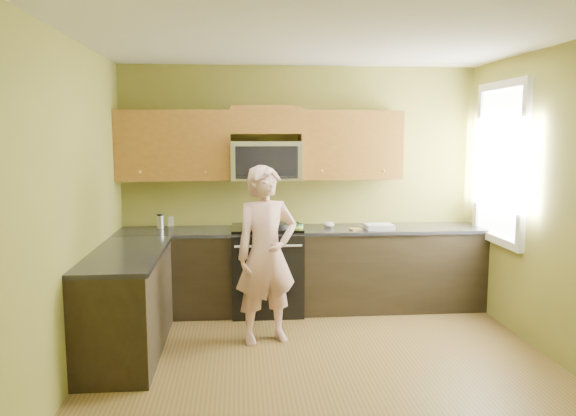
{
  "coord_description": "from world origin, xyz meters",
  "views": [
    {
      "loc": [
        -0.7,
        -4.36,
        1.96
      ],
      "look_at": [
        -0.2,
        1.3,
        1.2
      ],
      "focal_mm": 35.13,
      "sensor_mm": 36.0,
      "label": 1
    }
  ],
  "objects": [
    {
      "name": "wall_back",
      "position": [
        0.0,
        2.0,
        1.35
      ],
      "size": [
        4.0,
        0.0,
        4.0
      ],
      "primitive_type": "plane",
      "rotation": [
        1.57,
        0.0,
        0.0
      ],
      "color": "olive",
      "rests_on": "ground"
    },
    {
      "name": "ceiling",
      "position": [
        0.0,
        0.0,
        2.7
      ],
      "size": [
        4.0,
        4.0,
        0.0
      ],
      "primitive_type": "plane",
      "rotation": [
        3.14,
        0.0,
        0.0
      ],
      "color": "white",
      "rests_on": "ground"
    },
    {
      "name": "travel_mug",
      "position": [
        -1.56,
        1.84,
        0.92
      ],
      "size": [
        0.08,
        0.08,
        0.16
      ],
      "primitive_type": null,
      "rotation": [
        0.0,
        0.0,
        0.1
      ],
      "color": "silver",
      "rests_on": "countertop_back"
    },
    {
      "name": "napkin_b",
      "position": [
        0.29,
        1.73,
        0.95
      ],
      "size": [
        0.12,
        0.13,
        0.07
      ],
      "primitive_type": "ellipsoid",
      "rotation": [
        0.0,
        0.0,
        0.01
      ],
      "color": "silver",
      "rests_on": "countertop_back"
    },
    {
      "name": "upper_cab_left",
      "position": [
        -1.39,
        1.83,
        1.45
      ],
      "size": [
        1.22,
        0.33,
        0.75
      ],
      "primitive_type": null,
      "color": "brown",
      "rests_on": "wall_back"
    },
    {
      "name": "cabinet_left_run",
      "position": [
        -1.7,
        0.6,
        0.44
      ],
      "size": [
        0.6,
        1.6,
        0.88
      ],
      "primitive_type": "cube",
      "color": "black",
      "rests_on": "floor"
    },
    {
      "name": "upper_cab_over_mw",
      "position": [
        -0.4,
        1.83,
        2.1
      ],
      "size": [
        0.76,
        0.33,
        0.3
      ],
      "primitive_type": "cube",
      "color": "brown",
      "rests_on": "wall_back"
    },
    {
      "name": "dish_towel",
      "position": [
        0.83,
        1.6,
        0.95
      ],
      "size": [
        0.31,
        0.25,
        0.05
      ],
      "primitive_type": "cube",
      "rotation": [
        0.0,
        0.0,
        0.03
      ],
      "color": "silver",
      "rests_on": "countertop_back"
    },
    {
      "name": "countertop_back",
      "position": [
        0.0,
        1.69,
        0.9
      ],
      "size": [
        4.0,
        0.62,
        0.04
      ],
      "primitive_type": "cube",
      "color": "black",
      "rests_on": "cabinet_back_run"
    },
    {
      "name": "toast_slice",
      "position": [
        0.56,
        1.55,
        0.93
      ],
      "size": [
        0.13,
        0.13,
        0.01
      ],
      "primitive_type": "cube",
      "rotation": [
        0.0,
        0.0,
        0.23
      ],
      "color": "#B27F47",
      "rests_on": "countertop_back"
    },
    {
      "name": "microwave",
      "position": [
        -0.4,
        1.8,
        1.45
      ],
      "size": [
        0.76,
        0.4,
        0.42
      ],
      "primitive_type": null,
      "color": "silver",
      "rests_on": "wall_back"
    },
    {
      "name": "wall_front",
      "position": [
        0.0,
        -2.0,
        1.35
      ],
      "size": [
        4.0,
        0.0,
        4.0
      ],
      "primitive_type": "plane",
      "rotation": [
        -1.57,
        0.0,
        0.0
      ],
      "color": "olive",
      "rests_on": "ground"
    },
    {
      "name": "window",
      "position": [
        1.98,
        1.2,
        1.65
      ],
      "size": [
        0.06,
        1.06,
        1.66
      ],
      "primitive_type": null,
      "color": "white",
      "rests_on": "wall_right"
    },
    {
      "name": "stove",
      "position": [
        -0.4,
        1.68,
        0.47
      ],
      "size": [
        0.76,
        0.65,
        0.95
      ],
      "primitive_type": null,
      "color": "black",
      "rests_on": "floor"
    },
    {
      "name": "floor",
      "position": [
        0.0,
        0.0,
        0.0
      ],
      "size": [
        4.0,
        4.0,
        0.0
      ],
      "primitive_type": "plane",
      "color": "brown",
      "rests_on": "ground"
    },
    {
      "name": "napkin_a",
      "position": [
        -0.26,
        1.51,
        0.95
      ],
      "size": [
        0.14,
        0.14,
        0.06
      ],
      "primitive_type": "ellipsoid",
      "rotation": [
        0.0,
        0.0,
        -0.25
      ],
      "color": "silver",
      "rests_on": "countertop_back"
    },
    {
      "name": "glass_a",
      "position": [
        -1.45,
        1.88,
        0.98
      ],
      "size": [
        0.08,
        0.08,
        0.12
      ],
      "primitive_type": "cylinder",
      "rotation": [
        0.0,
        0.0,
        0.24
      ],
      "color": "silver",
      "rests_on": "countertop_back"
    },
    {
      "name": "upper_cab_right",
      "position": [
        0.54,
        1.83,
        1.45
      ],
      "size": [
        1.12,
        0.33,
        0.75
      ],
      "primitive_type": null,
      "color": "brown",
      "rests_on": "wall_back"
    },
    {
      "name": "wall_left",
      "position": [
        -2.0,
        0.0,
        1.35
      ],
      "size": [
        0.0,
        4.0,
        4.0
      ],
      "primitive_type": "plane",
      "rotation": [
        1.57,
        0.0,
        1.57
      ],
      "color": "olive",
      "rests_on": "ground"
    },
    {
      "name": "woman",
      "position": [
        -0.45,
        0.78,
        0.83
      ],
      "size": [
        0.71,
        0.58,
        1.66
      ],
      "primitive_type": "imported",
      "rotation": [
        0.0,
        0.0,
        0.34
      ],
      "color": "#D4776A",
      "rests_on": "floor"
    },
    {
      "name": "frying_pan",
      "position": [
        -0.3,
        1.53,
        0.95
      ],
      "size": [
        0.44,
        0.55,
        0.06
      ],
      "primitive_type": null,
      "rotation": [
        0.0,
        0.0,
        -0.38
      ],
      "color": "black",
      "rests_on": "stove"
    },
    {
      "name": "butter_tub",
      "position": [
        -0.08,
        1.56,
        0.92
      ],
      "size": [
        0.16,
        0.16,
        0.09
      ],
      "primitive_type": null,
      "rotation": [
        0.0,
        0.0,
        -0.34
      ],
      "color": "#CFDF3A",
      "rests_on": "countertop_back"
    },
    {
      "name": "wall_right",
      "position": [
        2.0,
        0.0,
        1.35
      ],
      "size": [
        0.0,
        4.0,
        4.0
      ],
      "primitive_type": "plane",
      "rotation": [
        1.57,
        0.0,
        -1.57
      ],
      "color": "olive",
      "rests_on": "ground"
    },
    {
      "name": "countertop_left",
      "position": [
        -1.69,
        0.6,
        0.9
      ],
      "size": [
        0.62,
        1.6,
        0.04
      ],
      "primitive_type": "cube",
      "color": "black",
      "rests_on": "cabinet_left_run"
    },
    {
      "name": "cabinet_back_run",
      "position": [
        0.0,
        1.7,
        0.44
      ],
      "size": [
        4.0,
        0.6,
        0.88
      ],
      "primitive_type": "cube",
      "color": "black",
      "rests_on": "floor"
    }
  ]
}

